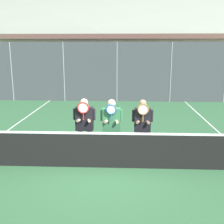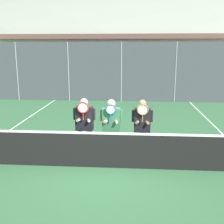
{
  "view_description": "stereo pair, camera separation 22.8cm",
  "coord_description": "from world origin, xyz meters",
  "px_view_note": "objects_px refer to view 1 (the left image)",
  "views": [
    {
      "loc": [
        0.46,
        -6.89,
        3.1
      ],
      "look_at": [
        0.11,
        0.82,
        1.33
      ],
      "focal_mm": 45.0,
      "sensor_mm": 36.0,
      "label": 1
    },
    {
      "loc": [
        0.69,
        -6.88,
        3.1
      ],
      "look_at": [
        0.11,
        0.82,
        1.33
      ],
      "focal_mm": 45.0,
      "sensor_mm": 36.0,
      "label": 2
    }
  ],
  "objects_px": {
    "car_center": "(195,80)",
    "player_leftmost": "(84,123)",
    "car_left_of_center": "(120,80)",
    "player_center_left": "(112,124)",
    "car_far_left": "(48,80)",
    "player_center_right": "(142,125)"
  },
  "relations": [
    {
      "from": "car_center",
      "to": "player_leftmost",
      "type": "bearing_deg",
      "value": -116.17
    },
    {
      "from": "player_leftmost",
      "to": "car_center",
      "type": "bearing_deg",
      "value": 63.83
    },
    {
      "from": "player_leftmost",
      "to": "car_left_of_center",
      "type": "relative_size",
      "value": 0.4
    },
    {
      "from": "player_center_left",
      "to": "player_leftmost",
      "type": "bearing_deg",
      "value": 173.46
    },
    {
      "from": "car_left_of_center",
      "to": "car_center",
      "type": "xyz_separation_m",
      "value": [
        5.29,
        0.18,
        0.05
      ]
    },
    {
      "from": "car_far_left",
      "to": "car_center",
      "type": "distance_m",
      "value": 10.38
    },
    {
      "from": "car_far_left",
      "to": "car_left_of_center",
      "type": "height_order",
      "value": "car_left_of_center"
    },
    {
      "from": "car_far_left",
      "to": "player_leftmost",
      "type": "bearing_deg",
      "value": -70.43
    },
    {
      "from": "player_leftmost",
      "to": "player_center_left",
      "type": "bearing_deg",
      "value": -6.54
    },
    {
      "from": "player_center_right",
      "to": "car_left_of_center",
      "type": "relative_size",
      "value": 0.4
    },
    {
      "from": "car_center",
      "to": "player_center_right",
      "type": "bearing_deg",
      "value": -109.65
    },
    {
      "from": "player_center_right",
      "to": "car_center",
      "type": "xyz_separation_m",
      "value": [
        4.45,
        12.47,
        -0.11
      ]
    },
    {
      "from": "player_center_left",
      "to": "car_left_of_center",
      "type": "xyz_separation_m",
      "value": [
        0.01,
        12.25,
        -0.18
      ]
    },
    {
      "from": "car_left_of_center",
      "to": "car_far_left",
      "type": "bearing_deg",
      "value": -179.4
    },
    {
      "from": "car_center",
      "to": "player_center_left",
      "type": "bearing_deg",
      "value": -113.09
    },
    {
      "from": "player_center_right",
      "to": "player_leftmost",
      "type": "bearing_deg",
      "value": 175.41
    },
    {
      "from": "player_center_left",
      "to": "car_center",
      "type": "height_order",
      "value": "car_center"
    },
    {
      "from": "player_center_right",
      "to": "car_center",
      "type": "height_order",
      "value": "car_center"
    },
    {
      "from": "player_center_right",
      "to": "car_far_left",
      "type": "xyz_separation_m",
      "value": [
        -5.92,
        12.24,
        -0.16
      ]
    },
    {
      "from": "car_left_of_center",
      "to": "player_center_left",
      "type": "bearing_deg",
      "value": -90.06
    },
    {
      "from": "player_center_left",
      "to": "car_left_of_center",
      "type": "bearing_deg",
      "value": 89.94
    },
    {
      "from": "player_center_left",
      "to": "car_far_left",
      "type": "distance_m",
      "value": 13.21
    }
  ]
}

